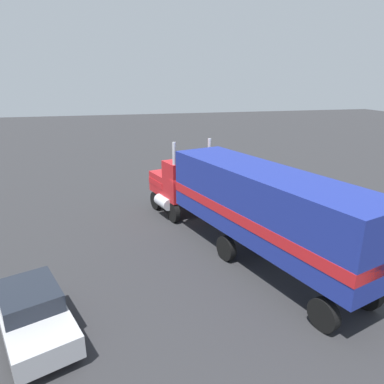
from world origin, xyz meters
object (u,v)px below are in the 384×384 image
(semi_truck, at_px, (246,201))
(parked_car, at_px, (32,312))
(person_bystander, at_px, (276,217))
(motorcycle, at_px, (309,229))

(semi_truck, distance_m, parked_car, 9.25)
(semi_truck, distance_m, person_bystander, 3.29)
(motorcycle, bearing_deg, person_bystander, 55.88)
(person_bystander, xyz_separation_m, parked_car, (-5.14, 10.73, -0.09))
(motorcycle, bearing_deg, semi_truck, 100.30)
(parked_car, relative_size, motorcycle, 2.78)
(semi_truck, height_order, person_bystander, semi_truck)
(parked_car, distance_m, motorcycle, 12.83)
(person_bystander, xyz_separation_m, motorcycle, (-0.95, -1.40, -0.41))
(person_bystander, relative_size, motorcycle, 0.95)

